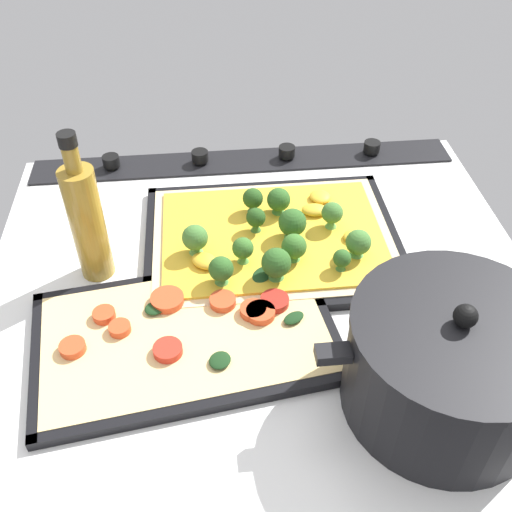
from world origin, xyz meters
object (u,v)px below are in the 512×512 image
object	(u,v)px
baking_tray_front	(272,242)
baking_tray_back	(186,338)
broccoli_pizza	(274,237)
oil_bottle	(87,220)
cooking_pot	(449,364)
veggie_pizza_back	(188,331)

from	to	relation	value
baking_tray_front	baking_tray_back	bearing A→B (deg)	52.80
broccoli_pizza	oil_bottle	bearing A→B (deg)	5.60
cooking_pot	baking_tray_front	bearing A→B (deg)	-61.93
cooking_pot	baking_tray_back	bearing A→B (deg)	-22.39
baking_tray_back	cooking_pot	bearing A→B (deg)	157.61
broccoli_pizza	veggie_pizza_back	world-z (taller)	broccoli_pizza
baking_tray_front	veggie_pizza_back	distance (cm)	20.55
broccoli_pizza	baking_tray_back	xyz separation A→B (cm)	(12.83, 15.92, -1.70)
oil_bottle	cooking_pot	bearing A→B (deg)	147.72
oil_bottle	baking_tray_front	bearing A→B (deg)	-172.48
veggie_pizza_back	cooking_pot	xyz separation A→B (cm)	(-27.42, 11.79, 5.22)
broccoli_pizza	oil_bottle	size ratio (longest dim) A/B	1.58
baking_tray_front	cooking_pot	xyz separation A→B (cm)	(-15.01, 28.15, 5.97)
broccoli_pizza	veggie_pizza_back	xyz separation A→B (cm)	(12.55, 15.54, -0.97)
veggie_pizza_back	baking_tray_back	bearing A→B (deg)	52.73
baking_tray_front	cooking_pot	bearing A→B (deg)	118.07
baking_tray_back	oil_bottle	distance (cm)	19.82
veggie_pizza_back	cooking_pot	bearing A→B (deg)	156.73
cooking_pot	oil_bottle	bearing A→B (deg)	-32.28
veggie_pizza_back	cooking_pot	distance (cm)	30.31
broccoli_pizza	oil_bottle	distance (cm)	25.62
oil_bottle	baking_tray_back	bearing A→B (deg)	131.01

